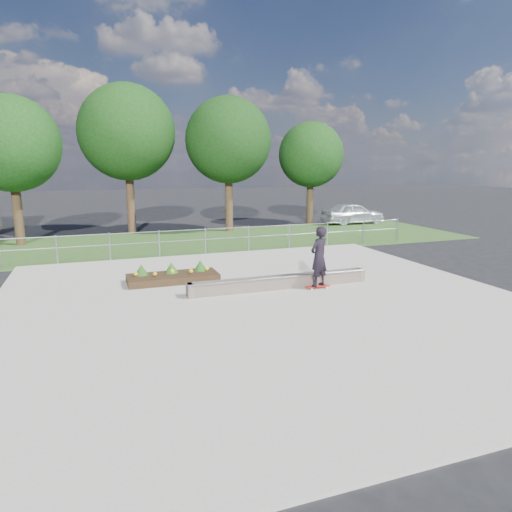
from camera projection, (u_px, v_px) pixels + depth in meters
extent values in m
plane|color=black|center=(267.00, 304.00, 13.14)|extent=(120.00, 120.00, 0.00)
cube|color=#2B4C1E|center=(190.00, 242.00, 23.29)|extent=(30.00, 8.00, 0.02)
cube|color=#A29C90|center=(267.00, 303.00, 13.14)|extent=(15.00, 15.00, 0.06)
cylinder|color=gray|center=(0.00, 254.00, 17.30)|extent=(0.06, 0.06, 1.20)
cylinder|color=#92969A|center=(57.00, 250.00, 17.96)|extent=(0.06, 0.06, 1.20)
cylinder|color=#95989D|center=(110.00, 247.00, 18.62)|extent=(0.06, 0.06, 1.20)
cylinder|color=#989AA1|center=(159.00, 244.00, 19.28)|extent=(0.06, 0.06, 1.20)
cylinder|color=#96989E|center=(205.00, 242.00, 19.94)|extent=(0.06, 0.06, 1.20)
cylinder|color=#9A9CA2|center=(249.00, 239.00, 20.60)|extent=(0.06, 0.06, 1.20)
cylinder|color=gray|center=(289.00, 237.00, 21.26)|extent=(0.06, 0.06, 1.20)
cylinder|color=#96999E|center=(327.00, 234.00, 21.92)|extent=(0.06, 0.06, 1.20)
cylinder|color=gray|center=(363.00, 232.00, 22.58)|extent=(0.06, 0.06, 1.20)
cylinder|color=gray|center=(397.00, 230.00, 23.24)|extent=(0.06, 0.06, 1.20)
cylinder|color=#909398|center=(205.00, 229.00, 19.83)|extent=(20.00, 0.04, 0.04)
cylinder|color=#95979D|center=(205.00, 239.00, 19.92)|extent=(20.00, 0.04, 0.04)
cylinder|color=#312213|center=(18.00, 216.00, 22.19)|extent=(0.44, 0.44, 2.93)
sphere|color=black|center=(11.00, 144.00, 21.51)|extent=(4.55, 4.55, 4.55)
cylinder|color=#372216|center=(131.00, 204.00, 25.81)|extent=(0.44, 0.44, 3.38)
sphere|color=black|center=(127.00, 132.00, 25.02)|extent=(5.25, 5.25, 5.25)
cylinder|color=#372516|center=(229.00, 205.00, 26.73)|extent=(0.44, 0.44, 3.15)
sphere|color=black|center=(228.00, 140.00, 25.99)|extent=(4.90, 4.90, 4.90)
cylinder|color=#2F2112|center=(310.00, 203.00, 30.14)|extent=(0.44, 0.44, 2.70)
sphere|color=black|center=(311.00, 155.00, 29.51)|extent=(4.20, 4.20, 4.20)
cube|color=brown|center=(280.00, 282.00, 14.50)|extent=(6.00, 0.40, 0.40)
cylinder|color=gray|center=(283.00, 277.00, 14.28)|extent=(6.00, 0.06, 0.06)
cube|color=brown|center=(190.00, 291.00, 13.54)|extent=(0.15, 0.42, 0.40)
cube|color=brown|center=(359.00, 275.00, 15.46)|extent=(0.15, 0.42, 0.40)
cube|color=black|center=(173.00, 278.00, 15.34)|extent=(3.00, 1.20, 0.25)
sphere|color=gold|center=(136.00, 274.00, 15.00)|extent=(0.14, 0.14, 0.14)
sphere|color=gold|center=(155.00, 274.00, 15.01)|extent=(0.14, 0.14, 0.14)
sphere|color=yellow|center=(172.00, 271.00, 15.39)|extent=(0.14, 0.14, 0.14)
sphere|color=yellow|center=(191.00, 271.00, 15.41)|extent=(0.14, 0.14, 0.14)
sphere|color=yellow|center=(207.00, 269.00, 15.79)|extent=(0.14, 0.14, 0.14)
cone|color=#1C4513|center=(141.00, 270.00, 15.18)|extent=(0.44, 0.44, 0.36)
cone|color=#1D4C15|center=(171.00, 267.00, 15.51)|extent=(0.44, 0.44, 0.36)
cone|color=#194914|center=(200.00, 265.00, 15.84)|extent=(0.44, 0.44, 0.36)
cylinder|color=silver|center=(312.00, 289.00, 14.34)|extent=(0.05, 0.03, 0.05)
cylinder|color=silver|center=(309.00, 288.00, 14.50)|extent=(0.05, 0.03, 0.05)
cylinder|color=white|center=(327.00, 288.00, 14.51)|extent=(0.05, 0.03, 0.05)
cylinder|color=white|center=(324.00, 286.00, 14.67)|extent=(0.05, 0.03, 0.05)
cylinder|color=#A1A1A6|center=(311.00, 288.00, 14.41)|extent=(0.02, 0.18, 0.02)
cylinder|color=#9C9CA1|center=(325.00, 286.00, 14.59)|extent=(0.02, 0.18, 0.02)
cube|color=#A01F13|center=(318.00, 286.00, 14.50)|extent=(0.80, 0.21, 0.02)
imported|color=black|center=(319.00, 257.00, 14.30)|extent=(0.83, 0.72, 1.91)
imported|color=silver|center=(353.00, 213.00, 30.18)|extent=(4.20, 1.71, 1.43)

